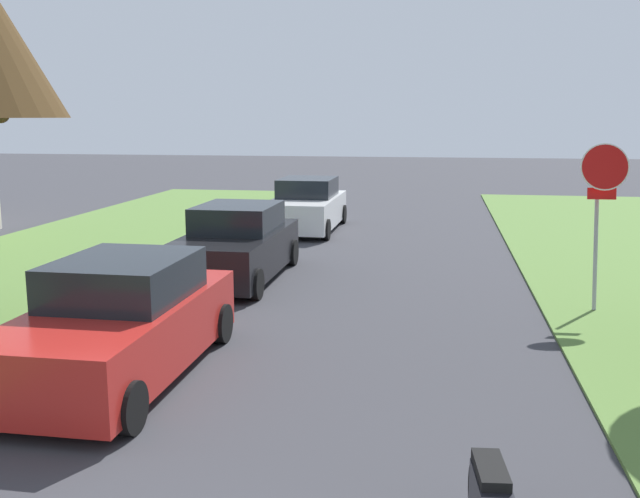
{
  "coord_description": "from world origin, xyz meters",
  "views": [
    {
      "loc": [
        1.71,
        -2.38,
        3.42
      ],
      "look_at": [
        -0.11,
        8.77,
        1.34
      ],
      "focal_mm": 40.58,
      "sensor_mm": 36.0,
      "label": 1
    }
  ],
  "objects_px": {
    "parked_sedan_red": "(121,323)",
    "parked_sedan_black": "(236,245)",
    "parked_sedan_white": "(307,207)",
    "stop_sign_far": "(602,191)"
  },
  "relations": [
    {
      "from": "parked_sedan_black",
      "to": "parked_sedan_white",
      "type": "bearing_deg",
      "value": 87.6
    },
    {
      "from": "stop_sign_far",
      "to": "parked_sedan_white",
      "type": "bearing_deg",
      "value": 128.46
    },
    {
      "from": "stop_sign_far",
      "to": "parked_sedan_black",
      "type": "distance_m",
      "value": 7.32
    },
    {
      "from": "stop_sign_far",
      "to": "parked_sedan_white",
      "type": "height_order",
      "value": "stop_sign_far"
    },
    {
      "from": "parked_sedan_red",
      "to": "parked_sedan_black",
      "type": "height_order",
      "value": "same"
    },
    {
      "from": "parked_sedan_red",
      "to": "parked_sedan_black",
      "type": "bearing_deg",
      "value": 90.97
    },
    {
      "from": "parked_sedan_red",
      "to": "parked_sedan_black",
      "type": "relative_size",
      "value": 1.0
    },
    {
      "from": "parked_sedan_red",
      "to": "parked_sedan_white",
      "type": "height_order",
      "value": "same"
    },
    {
      "from": "stop_sign_far",
      "to": "parked_sedan_black",
      "type": "xyz_separation_m",
      "value": [
        -6.99,
        1.62,
        -1.44
      ]
    },
    {
      "from": "stop_sign_far",
      "to": "parked_sedan_white",
      "type": "distance_m",
      "value": 10.88
    }
  ]
}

